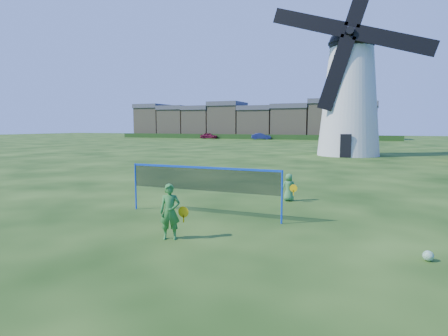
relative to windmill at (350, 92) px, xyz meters
name	(u,v)px	position (x,y,z in m)	size (l,w,h in m)	color
ground	(212,218)	(-1.96, -27.19, -5.98)	(220.00, 220.00, 0.00)	black
windmill	(350,92)	(0.00, 0.00, 0.00)	(13.79, 5.69, 17.87)	white
badminton_net	(203,180)	(-2.35, -26.98, -4.84)	(5.05, 0.05, 1.55)	blue
player_girl	(170,212)	(-2.05, -29.47, -5.29)	(0.72, 0.50, 1.38)	#327F33
player_boy	(289,187)	(-0.39, -23.64, -5.47)	(0.65, 0.48, 1.03)	#46924A
play_ball	(428,256)	(3.68, -28.75, -5.87)	(0.22, 0.22, 0.22)	green
terraced_houses	(245,121)	(-25.92, 44.81, -2.04)	(56.56, 8.40, 8.36)	gray
hedge	(244,137)	(-23.96, 38.81, -5.48)	(62.00, 0.80, 1.00)	#193814
car_left	(209,136)	(-31.68, 37.36, -5.34)	(1.51, 3.76, 1.28)	maroon
car_right	(261,136)	(-19.80, 37.26, -5.32)	(1.39, 3.99, 1.32)	navy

